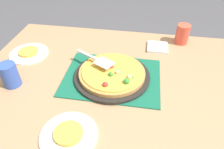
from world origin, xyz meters
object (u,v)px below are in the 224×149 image
(pizza_pan, at_px, (112,76))
(cup_near, at_px, (10,75))
(served_slice_right, at_px, (68,133))
(cup_far, at_px, (182,34))
(served_slice_left, at_px, (28,52))
(plate_far_right, at_px, (69,135))
(pizza_server, at_px, (97,59))
(napkin_stack, at_px, (157,47))
(pizza, at_px, (112,73))
(plate_near_left, at_px, (29,54))

(pizza_pan, relative_size, cup_near, 3.17)
(served_slice_right, relative_size, cup_far, 0.92)
(served_slice_left, distance_m, served_slice_right, 0.64)
(plate_far_right, height_order, served_slice_right, served_slice_right)
(served_slice_right, height_order, pizza_server, pizza_server)
(cup_near, bearing_deg, cup_far, -147.55)
(served_slice_left, bearing_deg, napkin_stack, -165.95)
(pizza_server, bearing_deg, pizza, 150.86)
(pizza, bearing_deg, plate_near_left, -14.18)
(pizza_pan, bearing_deg, served_slice_right, 73.74)
(pizza_pan, bearing_deg, cup_near, 15.32)
(cup_near, bearing_deg, plate_far_right, 146.83)
(napkin_stack, bearing_deg, cup_far, -147.37)
(pizza_pan, bearing_deg, napkin_stack, -126.07)
(cup_near, distance_m, napkin_stack, 0.83)
(pizza_pan, height_order, cup_near, cup_near)
(pizza, height_order, served_slice_right, pizza)
(pizza, xyz_separation_m, cup_far, (-0.37, -0.41, 0.03))
(pizza_pan, relative_size, cup_far, 3.17)
(cup_far, xyz_separation_m, napkin_stack, (0.14, 0.09, -0.05))
(cup_near, bearing_deg, served_slice_right, 146.83)
(pizza, bearing_deg, served_slice_left, -14.18)
(served_slice_right, bearing_deg, pizza_server, -92.83)
(pizza_pan, height_order, pizza_server, pizza_server)
(pizza_pan, bearing_deg, served_slice_left, -14.04)
(pizza, bearing_deg, served_slice_right, 73.51)
(pizza_server, relative_size, napkin_stack, 1.85)
(pizza_pan, xyz_separation_m, plate_near_left, (0.51, -0.13, -0.01))
(pizza, height_order, cup_far, cup_far)
(served_slice_right, distance_m, cup_far, 0.91)
(pizza_pan, distance_m, cup_far, 0.55)
(pizza_pan, bearing_deg, cup_far, -132.56)
(served_slice_right, distance_m, pizza_server, 0.41)
(plate_near_left, distance_m, cup_far, 0.93)
(pizza_pan, distance_m, napkin_stack, 0.39)
(cup_near, height_order, pizza_server, cup_near)
(served_slice_left, relative_size, napkin_stack, 0.92)
(pizza, distance_m, napkin_stack, 0.39)
(plate_near_left, height_order, cup_far, cup_far)
(plate_near_left, relative_size, served_slice_left, 2.00)
(plate_far_right, bearing_deg, pizza_pan, -106.26)
(served_slice_left, distance_m, cup_far, 0.93)
(cup_near, relative_size, napkin_stack, 1.00)
(plate_near_left, distance_m, pizza_server, 0.44)
(pizza_pan, height_order, served_slice_right, served_slice_right)
(served_slice_left, bearing_deg, cup_near, 100.09)
(plate_near_left, xyz_separation_m, plate_far_right, (-0.41, 0.49, 0.00))
(cup_near, xyz_separation_m, napkin_stack, (-0.70, -0.44, -0.05))
(pizza_pan, xyz_separation_m, served_slice_left, (0.51, -0.13, 0.01))
(served_slice_right, relative_size, cup_near, 0.92)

